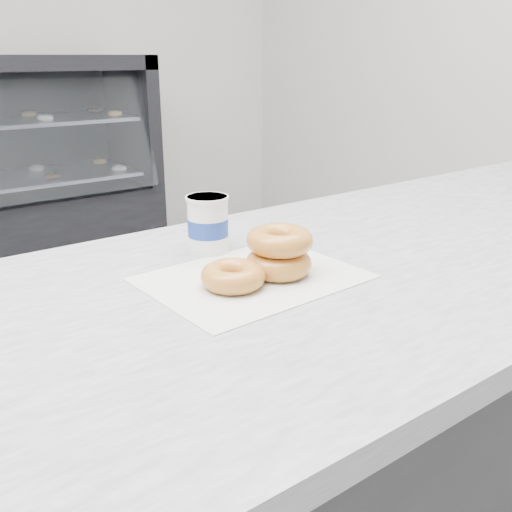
# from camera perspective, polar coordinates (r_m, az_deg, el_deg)

# --- Properties ---
(wax_paper) EXTENTS (0.35, 0.27, 0.00)m
(wax_paper) POSITION_cam_1_polar(r_m,az_deg,el_deg) (0.94, -0.32, -2.18)
(wax_paper) COLOR silver
(wax_paper) RESTS_ON counter
(donut_single) EXTENTS (0.12, 0.12, 0.04)m
(donut_single) POSITION_cam_1_polar(r_m,az_deg,el_deg) (0.90, -2.31, -2.00)
(donut_single) COLOR gold
(donut_single) RESTS_ON wax_paper
(donut_stack) EXTENTS (0.12, 0.12, 0.08)m
(donut_stack) POSITION_cam_1_polar(r_m,az_deg,el_deg) (0.94, 2.33, 0.42)
(donut_stack) COLOR gold
(donut_stack) RESTS_ON wax_paper
(coffee_cup) EXTENTS (0.09, 0.09, 0.11)m
(coffee_cup) POSITION_cam_1_polar(r_m,az_deg,el_deg) (1.05, -4.83, 3.23)
(coffee_cup) COLOR white
(coffee_cup) RESTS_ON counter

